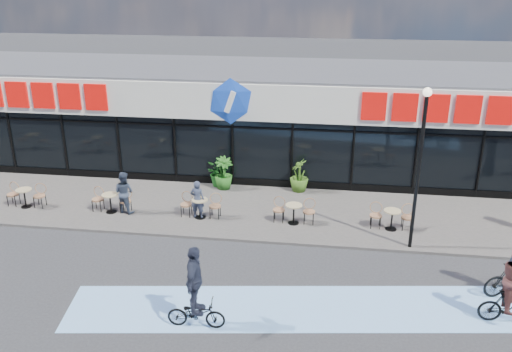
% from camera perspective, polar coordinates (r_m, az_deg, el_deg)
% --- Properties ---
extents(ground, '(120.00, 120.00, 0.00)m').
position_cam_1_polar(ground, '(17.28, -6.60, -9.78)').
color(ground, '#28282B').
rests_on(ground, ground).
extents(sidewalk, '(44.00, 5.00, 0.10)m').
position_cam_1_polar(sidewalk, '(21.13, -3.62, -3.48)').
color(sidewalk, '#534E49').
rests_on(sidewalk, ground).
extents(bike_lane, '(14.17, 4.13, 0.01)m').
position_cam_1_polar(bike_lane, '(15.55, 6.82, -13.63)').
color(bike_lane, '#7BAFE8').
rests_on(bike_lane, ground).
extents(building, '(30.60, 6.57, 4.75)m').
position_cam_1_polar(building, '(25.40, -1.31, 6.31)').
color(building, black).
rests_on(building, ground).
extents(lamp_post, '(0.28, 0.28, 5.37)m').
position_cam_1_polar(lamp_post, '(17.74, 16.88, 1.94)').
color(lamp_post, black).
rests_on(lamp_post, sidewalk).
extents(bistro_set_1, '(1.54, 0.62, 0.90)m').
position_cam_1_polar(bistro_set_1, '(22.88, -23.07, -1.87)').
color(bistro_set_1, tan).
rests_on(bistro_set_1, sidewalk).
extents(bistro_set_2, '(1.54, 0.62, 0.90)m').
position_cam_1_polar(bistro_set_2, '(21.33, -14.99, -2.47)').
color(bistro_set_2, tan).
rests_on(bistro_set_2, sidewalk).
extents(bistro_set_3, '(1.54, 0.62, 0.90)m').
position_cam_1_polar(bistro_set_3, '(20.27, -5.86, -3.10)').
color(bistro_set_3, tan).
rests_on(bistro_set_3, sidewalk).
extents(bistro_set_4, '(1.54, 0.62, 0.90)m').
position_cam_1_polar(bistro_set_4, '(19.77, 4.01, -3.68)').
color(bistro_set_4, tan).
rests_on(bistro_set_4, sidewalk).
extents(bistro_set_5, '(1.54, 0.62, 0.90)m').
position_cam_1_polar(bistro_set_5, '(19.88, 14.09, -4.16)').
color(bistro_set_5, tan).
rests_on(bistro_set_5, sidewalk).
extents(potted_plant_left, '(1.33, 1.24, 1.21)m').
position_cam_1_polar(potted_plant_left, '(23.01, -4.10, 0.39)').
color(potted_plant_left, '#195618').
rests_on(potted_plant_left, sidewalk).
extents(potted_plant_mid, '(1.07, 1.07, 1.37)m').
position_cam_1_polar(potted_plant_mid, '(22.69, -3.43, 0.31)').
color(potted_plant_mid, '#235B1A').
rests_on(potted_plant_mid, sidewalk).
extents(potted_plant_right, '(0.81, 0.81, 1.37)m').
position_cam_1_polar(potted_plant_right, '(22.47, 4.56, 0.07)').
color(potted_plant_right, '#365B1A').
rests_on(potted_plant_right, sidewalk).
extents(patron_left, '(0.56, 0.38, 1.46)m').
position_cam_1_polar(patron_left, '(20.11, -6.19, -2.46)').
color(patron_left, '#30374A').
rests_on(patron_left, sidewalk).
extents(patron_right, '(0.92, 0.81, 1.61)m').
position_cam_1_polar(patron_right, '(21.02, -13.71, -1.66)').
color(patron_right, '#313A4C').
rests_on(patron_right, sidewalk).
extents(cyclist_c, '(1.55, 1.12, 2.35)m').
position_cam_1_polar(cyclist_c, '(14.30, -6.41, -12.25)').
color(cyclist_c, black).
rests_on(cyclist_c, ground).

